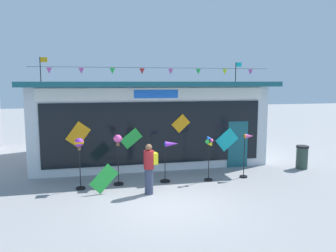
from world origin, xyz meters
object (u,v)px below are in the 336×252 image
wind_spinner_right (247,148)px  display_kite_on_ground (104,179)px  wind_spinner_far_left (79,150)px  kite_shop_building (145,119)px  wind_spinner_left (118,149)px  person_near_camera (149,168)px  wind_spinner_center_left (170,154)px  trash_bin (302,157)px  wind_spinner_center_right (209,152)px

wind_spinner_right → display_kite_on_ground: wind_spinner_right is taller
wind_spinner_right → wind_spinner_far_left: bearing=-179.2°
kite_shop_building → wind_spinner_right: (3.26, -4.46, -0.71)m
wind_spinner_left → person_near_camera: bearing=-53.0°
wind_spinner_center_left → trash_bin: 5.99m
kite_shop_building → display_kite_on_ground: (-2.20, -5.15, -1.37)m
kite_shop_building → wind_spinner_far_left: size_ratio=5.78×
wind_spinner_center_right → trash_bin: 4.59m
wind_spinner_far_left → wind_spinner_right: (6.25, 0.08, -0.22)m
person_near_camera → wind_spinner_left: bearing=-153.8°
wind_spinner_right → person_near_camera: 4.16m
person_near_camera → trash_bin: bearing=93.5°
kite_shop_building → wind_spinner_center_left: size_ratio=6.77×
wind_spinner_left → display_kite_on_ground: bearing=-123.7°
kite_shop_building → display_kite_on_ground: bearing=-113.2°
wind_spinner_center_right → wind_spinner_right: wind_spinner_right is taller
trash_bin → wind_spinner_far_left: bearing=-175.3°
wind_spinner_far_left → display_kite_on_ground: wind_spinner_far_left is taller
kite_shop_building → trash_bin: bearing=-31.7°
wind_spinner_center_left → trash_bin: wind_spinner_center_left is taller
kite_shop_building → wind_spinner_center_left: kite_shop_building is taller
wind_spinner_far_left → wind_spinner_center_right: (4.65, -0.06, -0.29)m
wind_spinner_center_right → trash_bin: wind_spinner_center_right is taller
wind_spinner_left → display_kite_on_ground: 1.28m
wind_spinner_right → person_near_camera: size_ratio=1.02×
wind_spinner_left → wind_spinner_center_left: bearing=-1.1°
wind_spinner_right → display_kite_on_ground: 5.55m
wind_spinner_left → wind_spinner_center_right: 3.35m
wind_spinner_left → trash_bin: (7.82, 0.54, -0.82)m
wind_spinner_left → wind_spinner_right: wind_spinner_left is taller
wind_spinner_left → wind_spinner_right: size_ratio=1.07×
wind_spinner_far_left → kite_shop_building: bearing=56.7°
wind_spinner_far_left → person_near_camera: 2.51m
wind_spinner_right → display_kite_on_ground: (-5.47, -0.68, -0.66)m
kite_shop_building → wind_spinner_center_right: size_ratio=6.10×
wind_spinner_center_left → wind_spinner_right: 3.05m
wind_spinner_far_left → wind_spinner_center_right: wind_spinner_far_left is taller
kite_shop_building → trash_bin: kite_shop_building is taller
wind_spinner_center_right → wind_spinner_far_left: bearing=179.3°
wind_spinner_left → trash_bin: 7.88m
wind_spinner_right → kite_shop_building: bearing=126.2°
wind_spinner_left → kite_shop_building: bearing=69.0°
wind_spinner_far_left → trash_bin: 9.21m
display_kite_on_ground → person_near_camera: bearing=-15.9°
wind_spinner_right → display_kite_on_ground: size_ratio=1.89×
kite_shop_building → display_kite_on_ground: kite_shop_building is taller
wind_spinner_right → person_near_camera: bearing=-164.7°
kite_shop_building → wind_spinner_right: bearing=-53.8°
person_near_camera → trash_bin: size_ratio=1.69×
wind_spinner_left → wind_spinner_center_right: (3.33, -0.26, -0.24)m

